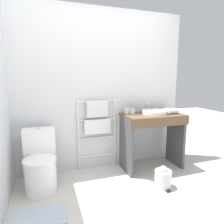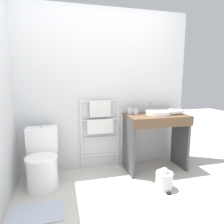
{
  "view_description": "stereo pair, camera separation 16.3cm",
  "coord_description": "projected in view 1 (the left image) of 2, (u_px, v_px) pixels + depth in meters",
  "views": [
    {
      "loc": [
        -0.78,
        -1.53,
        1.4
      ],
      "look_at": [
        -0.04,
        0.67,
        0.99
      ],
      "focal_mm": 32.0,
      "sensor_mm": 36.0,
      "label": 1
    },
    {
      "loc": [
        -0.62,
        -1.58,
        1.4
      ],
      "look_at": [
        -0.04,
        0.67,
        0.99
      ],
      "focal_mm": 32.0,
      "sensor_mm": 36.0,
      "label": 2
    }
  ],
  "objects": [
    {
      "name": "trash_bin",
      "position": [
        163.0,
        178.0,
        2.56
      ],
      "size": [
        0.22,
        0.25,
        0.29
      ],
      "color": "silver",
      "rests_on": "ground_plane"
    },
    {
      "name": "towel_radiator",
      "position": [
        97.0,
        122.0,
        3.0
      ],
      "size": [
        0.6,
        0.06,
        1.1
      ],
      "color": "white",
      "rests_on": "ground_plane"
    },
    {
      "name": "sink_basin",
      "position": [
        155.0,
        112.0,
        3.02
      ],
      "size": [
        0.38,
        0.38,
        0.06
      ],
      "color": "white",
      "rests_on": "vanity_counter"
    },
    {
      "name": "cup_near_edge",
      "position": [
        133.0,
        111.0,
        3.01
      ],
      "size": [
        0.07,
        0.07,
        0.08
      ],
      "color": "white",
      "rests_on": "vanity_counter"
    },
    {
      "name": "vanity_counter",
      "position": [
        153.0,
        132.0,
        3.04
      ],
      "size": [
        0.9,
        0.53,
        0.85
      ],
      "color": "brown",
      "rests_on": "ground_plane"
    },
    {
      "name": "bath_mat",
      "position": [
        38.0,
        217.0,
        2.01
      ],
      "size": [
        0.56,
        0.36,
        0.01
      ],
      "primitive_type": "cube",
      "color": "#B2BCCC",
      "rests_on": "ground_plane"
    },
    {
      "name": "faucet",
      "position": [
        148.0,
        106.0,
        3.2
      ],
      "size": [
        0.02,
        0.1,
        0.15
      ],
      "color": "silver",
      "rests_on": "vanity_counter"
    },
    {
      "name": "toilet",
      "position": [
        40.0,
        165.0,
        2.5
      ],
      "size": [
        0.4,
        0.55,
        0.75
      ],
      "color": "white",
      "rests_on": "ground_plane"
    },
    {
      "name": "hair_dryer",
      "position": [
        172.0,
        111.0,
        3.03
      ],
      "size": [
        0.21,
        0.19,
        0.08
      ],
      "color": "white",
      "rests_on": "vanity_counter"
    },
    {
      "name": "cup_near_wall",
      "position": [
        127.0,
        111.0,
        3.03
      ],
      "size": [
        0.08,
        0.08,
        0.08
      ],
      "color": "white",
      "rests_on": "vanity_counter"
    },
    {
      "name": "wall_back",
      "position": [
        99.0,
        91.0,
        3.04
      ],
      "size": [
        2.7,
        0.12,
        2.39
      ],
      "primitive_type": "cube",
      "color": "silver",
      "rests_on": "ground_plane"
    }
  ]
}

